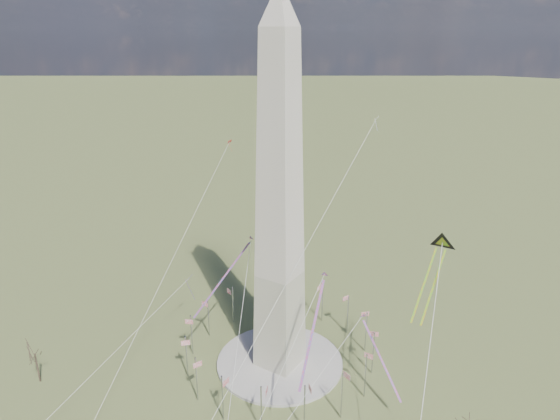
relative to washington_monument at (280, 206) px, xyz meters
The scene contains 12 objects.
ground 47.95m from the washington_monument, ahead, with size 2000.00×2000.00×0.00m, color #5C6633.
plaza 47.55m from the washington_monument, ahead, with size 36.00×36.00×0.80m, color #A09992.
washington_monument is the anchor object (origin of this frame).
flagpole_ring 40.68m from the washington_monument, 169.63° to the right, with size 54.40×54.40×13.00m.
tree_far 76.27m from the washington_monument, 141.16° to the right, with size 7.56×7.56×13.23m.
kite_delta_black 40.33m from the washington_monument, 14.10° to the left, with size 7.08×19.14×16.01m.
kite_diamond_purple 43.52m from the washington_monument, behind, with size 1.77×3.02×9.30m.
kite_streamer_left 28.11m from the washington_monument, 32.70° to the right, with size 8.05×24.11×16.93m.
kite_streamer_mid 23.80m from the washington_monument, behind, with size 4.12×23.57×16.20m.
kite_streamer_right 43.75m from the washington_monument, ahead, with size 16.83×12.74×13.71m.
kite_small_red 58.31m from the washington_monument, 139.90° to the left, with size 1.41×2.05×4.30m.
kite_small_white 44.12m from the washington_monument, 77.20° to the left, with size 1.18×1.96×4.59m.
Camera 1 is at (63.37, -101.10, 90.55)m, focal length 32.00 mm.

